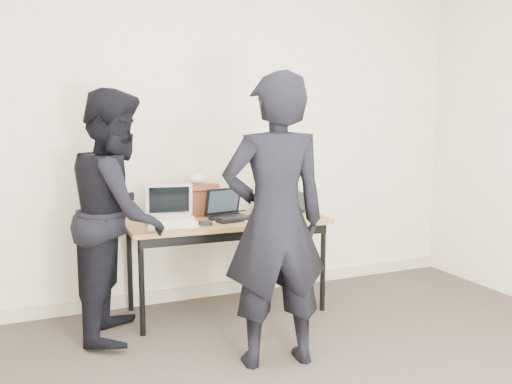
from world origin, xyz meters
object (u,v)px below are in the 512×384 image
laptop_center (229,212)px  leather_satchel (194,199)px  desk (226,227)px  person_typist (275,222)px  laptop_beige (171,217)px  laptop_right (278,206)px  equipment_box (290,201)px  person_observer (118,214)px

laptop_center → leather_satchel: 0.31m
desk → leather_satchel: (-0.18, 0.23, 0.19)m
laptop_center → person_typist: size_ratio=0.19×
laptop_beige → desk: bearing=12.8°
desk → laptop_right: 0.52m
desk → person_typist: bearing=-90.5°
equipment_box → person_observer: bearing=-168.1°
laptop_right → laptop_beige: bearing=175.8°
equipment_box → person_observer: 1.48m
leather_satchel → person_observer: (-0.64, -0.34, -0.01)m
desk → laptop_beige: size_ratio=3.87×
laptop_center → laptop_right: bearing=6.0°
desk → leather_satchel: size_ratio=4.10×
laptop_beige → leather_satchel: 0.36m
leather_satchel → person_typist: size_ratio=0.21×
leather_satchel → person_observer: 0.72m
desk → laptop_center: 0.11m
leather_satchel → equipment_box: size_ratio=1.57×
leather_satchel → laptop_right: bearing=-4.2°
laptop_center → equipment_box: laptop_center is taller
laptop_right → person_typist: person_typist is taller
equipment_box → leather_satchel: bearing=177.5°
desk → person_observer: size_ratio=0.91×
leather_satchel → person_typist: bearing=-79.3°
laptop_beige → person_observer: person_observer is taller
laptop_right → person_observer: 1.33m
laptop_beige → person_observer: 0.40m
laptop_center → person_typist: bearing=-103.2°
laptop_beige → equipment_box: (1.06, 0.21, 0.01)m
person_observer → leather_satchel: bearing=-43.2°
leather_satchel → laptop_beige: bearing=-131.2°
laptop_right → person_observer: person_observer is taller
person_typist → equipment_box: bearing=-113.1°
desk → laptop_beige: 0.45m
leather_satchel → equipment_box: 0.81m
person_typist → person_observer: bearing=-40.2°
person_observer → laptop_right: bearing=-60.8°
laptop_right → person_observer: bearing=177.0°
laptop_center → leather_satchel: bearing=122.2°
laptop_beige → laptop_center: (0.45, 0.02, -0.00)m
laptop_beige → person_observer: bearing=-156.6°
laptop_beige → person_observer: size_ratio=0.24×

